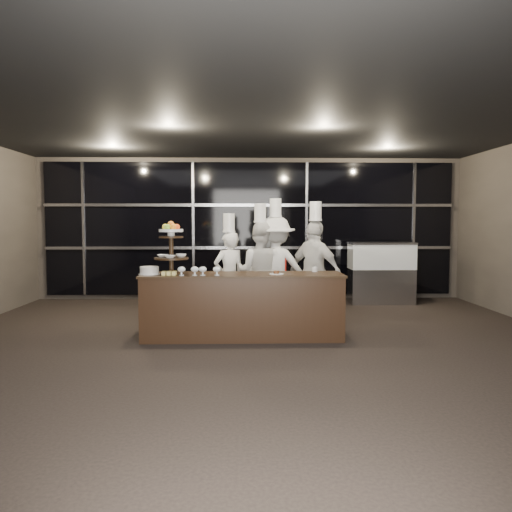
{
  "coord_description": "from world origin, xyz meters",
  "views": [
    {
      "loc": [
        -0.16,
        -5.66,
        1.66
      ],
      "look_at": [
        0.04,
        1.66,
        1.15
      ],
      "focal_mm": 35.0,
      "sensor_mm": 36.0,
      "label": 1
    }
  ],
  "objects_px": {
    "chef_b": "(260,271)",
    "chef_d": "(315,271)",
    "display_stand": "(171,244)",
    "chef_c": "(275,268)",
    "chef_a": "(229,275)",
    "display_case": "(381,269)",
    "layer_cake": "(149,271)",
    "buffet_counter": "(243,305)"
  },
  "relations": [
    {
      "from": "display_stand",
      "to": "buffet_counter",
      "type": "bearing_deg",
      "value": 0.01
    },
    {
      "from": "layer_cake",
      "to": "chef_b",
      "type": "distance_m",
      "value": 1.99
    },
    {
      "from": "display_case",
      "to": "chef_b",
      "type": "xyz_separation_m",
      "value": [
        -2.52,
        -1.81,
        0.15
      ]
    },
    {
      "from": "display_stand",
      "to": "chef_d",
      "type": "distance_m",
      "value": 2.41
    },
    {
      "from": "chef_a",
      "to": "chef_b",
      "type": "xyz_separation_m",
      "value": [
        0.51,
        -0.05,
        0.06
      ]
    },
    {
      "from": "buffet_counter",
      "to": "display_case",
      "type": "relative_size",
      "value": 2.2
    },
    {
      "from": "buffet_counter",
      "to": "chef_a",
      "type": "bearing_deg",
      "value": 100.54
    },
    {
      "from": "display_case",
      "to": "chef_d",
      "type": "xyz_separation_m",
      "value": [
        -1.64,
        -2.01,
        0.17
      ]
    },
    {
      "from": "display_stand",
      "to": "chef_c",
      "type": "relative_size",
      "value": 0.37
    },
    {
      "from": "chef_b",
      "to": "chef_d",
      "type": "distance_m",
      "value": 0.9
    },
    {
      "from": "display_stand",
      "to": "layer_cake",
      "type": "relative_size",
      "value": 2.48
    },
    {
      "from": "layer_cake",
      "to": "chef_c",
      "type": "height_order",
      "value": "chef_c"
    },
    {
      "from": "buffet_counter",
      "to": "display_stand",
      "type": "xyz_separation_m",
      "value": [
        -1.0,
        -0.0,
        0.87
      ]
    },
    {
      "from": "chef_b",
      "to": "chef_d",
      "type": "xyz_separation_m",
      "value": [
        0.88,
        -0.2,
        0.02
      ]
    },
    {
      "from": "buffet_counter",
      "to": "display_case",
      "type": "bearing_deg",
      "value": 46.37
    },
    {
      "from": "chef_a",
      "to": "chef_c",
      "type": "bearing_deg",
      "value": 3.46
    },
    {
      "from": "layer_cake",
      "to": "chef_c",
      "type": "xyz_separation_m",
      "value": [
        1.85,
        1.28,
        -0.1
      ]
    },
    {
      "from": "display_case",
      "to": "chef_b",
      "type": "bearing_deg",
      "value": -144.29
    },
    {
      "from": "display_stand",
      "to": "layer_cake",
      "type": "xyz_separation_m",
      "value": [
        -0.3,
        -0.05,
        -0.37
      ]
    },
    {
      "from": "display_case",
      "to": "chef_c",
      "type": "xyz_separation_m",
      "value": [
        -2.26,
        -1.72,
        0.19
      ]
    },
    {
      "from": "buffet_counter",
      "to": "chef_c",
      "type": "bearing_deg",
      "value": 65.96
    },
    {
      "from": "chef_c",
      "to": "chef_d",
      "type": "relative_size",
      "value": 1.03
    },
    {
      "from": "display_stand",
      "to": "chef_a",
      "type": "bearing_deg",
      "value": 56.52
    },
    {
      "from": "layer_cake",
      "to": "chef_b",
      "type": "bearing_deg",
      "value": 36.67
    },
    {
      "from": "display_case",
      "to": "display_stand",
      "type": "bearing_deg",
      "value": -142.28
    },
    {
      "from": "chef_b",
      "to": "chef_c",
      "type": "relative_size",
      "value": 0.96
    },
    {
      "from": "display_stand",
      "to": "display_case",
      "type": "distance_m",
      "value": 4.86
    },
    {
      "from": "buffet_counter",
      "to": "chef_d",
      "type": "relative_size",
      "value": 1.44
    },
    {
      "from": "display_stand",
      "to": "display_case",
      "type": "height_order",
      "value": "display_stand"
    },
    {
      "from": "chef_b",
      "to": "chef_d",
      "type": "bearing_deg",
      "value": -12.99
    },
    {
      "from": "display_case",
      "to": "chef_a",
      "type": "xyz_separation_m",
      "value": [
        -3.03,
        -1.76,
        0.09
      ]
    },
    {
      "from": "layer_cake",
      "to": "display_case",
      "type": "distance_m",
      "value": 5.09
    },
    {
      "from": "chef_c",
      "to": "chef_d",
      "type": "height_order",
      "value": "chef_c"
    },
    {
      "from": "chef_c",
      "to": "layer_cake",
      "type": "bearing_deg",
      "value": -145.37
    },
    {
      "from": "chef_a",
      "to": "chef_d",
      "type": "xyz_separation_m",
      "value": [
        1.39,
        -0.25,
        0.07
      ]
    },
    {
      "from": "chef_a",
      "to": "chef_c",
      "type": "height_order",
      "value": "chef_c"
    },
    {
      "from": "layer_cake",
      "to": "chef_b",
      "type": "relative_size",
      "value": 0.15
    },
    {
      "from": "layer_cake",
      "to": "chef_c",
      "type": "relative_size",
      "value": 0.15
    },
    {
      "from": "chef_b",
      "to": "chef_c",
      "type": "xyz_separation_m",
      "value": [
        0.26,
        0.09,
        0.04
      ]
    },
    {
      "from": "layer_cake",
      "to": "chef_b",
      "type": "xyz_separation_m",
      "value": [
        1.59,
        1.19,
        -0.14
      ]
    },
    {
      "from": "buffet_counter",
      "to": "chef_c",
      "type": "distance_m",
      "value": 1.4
    },
    {
      "from": "layer_cake",
      "to": "chef_d",
      "type": "height_order",
      "value": "chef_d"
    }
  ]
}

